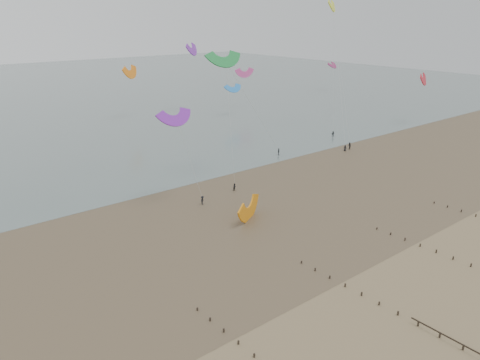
# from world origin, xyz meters

# --- Properties ---
(ground) EXTENTS (500.00, 500.00, 0.00)m
(ground) POSITION_xyz_m (0.00, 0.00, 0.00)
(ground) COLOR brown
(ground) RESTS_ON ground
(sea_and_shore) EXTENTS (500.00, 665.00, 0.03)m
(sea_and_shore) POSITION_xyz_m (-4.08, 34.40, 0.01)
(sea_and_shore) COLOR #475654
(sea_and_shore) RESTS_ON ground
(kitesurfers) EXTENTS (130.08, 19.87, 1.86)m
(kitesurfers) POSITION_xyz_m (33.79, 48.11, 0.84)
(kitesurfers) COLOR black
(kitesurfers) RESTS_ON ground
(grounded_kite) EXTENTS (9.61, 8.93, 4.23)m
(grounded_kite) POSITION_xyz_m (8.31, 28.71, 0.00)
(grounded_kite) COLOR orange
(grounded_kite) RESTS_ON ground
(kites_airborne) EXTENTS (244.54, 90.82, 39.24)m
(kites_airborne) POSITION_xyz_m (-1.05, 90.44, 20.73)
(kites_airborne) COLOR #1B0FD5
(kites_airborne) RESTS_ON ground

